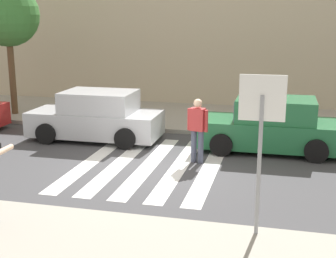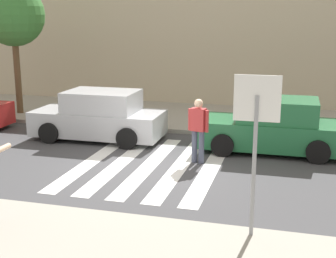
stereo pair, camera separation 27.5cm
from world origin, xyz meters
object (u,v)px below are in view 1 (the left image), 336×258
object	(u,v)px
pedestrian_crossing	(198,127)
parked_car_green	(271,126)
street_tree_west	(7,16)
parked_car_silver	(97,117)
stop_sign	(261,120)

from	to	relation	value
pedestrian_crossing	parked_car_green	size ratio (longest dim) A/B	0.42
street_tree_west	parked_car_silver	bearing A→B (deg)	-28.85
parked_car_green	street_tree_west	size ratio (longest dim) A/B	0.84
stop_sign	street_tree_west	distance (m)	12.77
parked_car_silver	parked_car_green	distance (m)	5.36
parked_car_silver	parked_car_green	xyz separation A→B (m)	(5.36, 0.00, 0.00)
stop_sign	parked_car_silver	bearing A→B (deg)	132.56
stop_sign	parked_car_silver	distance (m)	7.96
parked_car_green	parked_car_silver	bearing A→B (deg)	180.00
pedestrian_crossing	parked_car_green	world-z (taller)	pedestrian_crossing
parked_car_green	street_tree_west	xyz separation A→B (m)	(-9.74, 2.41, 3.10)
parked_car_silver	street_tree_west	xyz separation A→B (m)	(-4.38, 2.41, 3.10)
parked_car_silver	street_tree_west	bearing A→B (deg)	151.15
parked_car_silver	street_tree_west	world-z (taller)	street_tree_west
pedestrian_crossing	street_tree_west	xyz separation A→B (m)	(-7.88, 4.01, 2.85)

